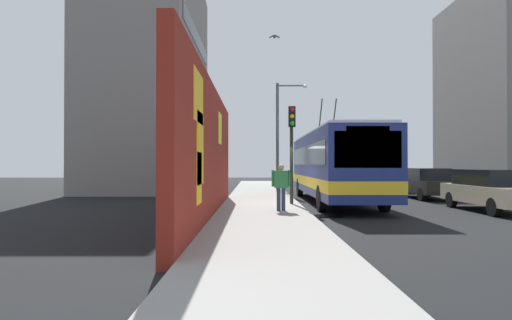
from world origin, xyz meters
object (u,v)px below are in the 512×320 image
(parked_car_white, at_px, (390,179))
(parked_car_black, at_px, (425,182))
(city_bus, at_px, (334,164))
(parked_car_champagne, at_px, (490,189))
(pedestrian_at_curb, at_px, (281,184))
(traffic_light, at_px, (292,138))
(street_lamp, at_px, (281,129))

(parked_car_white, bearing_deg, parked_car_black, -180.00)
(city_bus, bearing_deg, parked_car_champagne, -125.97)
(parked_car_white, relative_size, pedestrian_at_curb, 2.62)
(city_bus, height_order, parked_car_black, city_bus)
(parked_car_champagne, distance_m, parked_car_black, 6.14)
(city_bus, distance_m, pedestrian_at_curb, 5.63)
(parked_car_white, height_order, pedestrian_at_curb, pedestrian_at_curb)
(city_bus, distance_m, parked_car_champagne, 6.50)
(pedestrian_at_curb, bearing_deg, parked_car_white, -31.48)
(pedestrian_at_curb, relative_size, traffic_light, 0.40)
(traffic_light, bearing_deg, city_bus, -43.13)
(city_bus, height_order, pedestrian_at_curb, city_bus)
(parked_car_champagne, xyz_separation_m, parked_car_white, (11.90, -0.00, -0.00))
(parked_car_champagne, bearing_deg, parked_car_black, -0.00)
(pedestrian_at_curb, height_order, traffic_light, traffic_light)
(parked_car_black, relative_size, traffic_light, 1.18)
(parked_car_champagne, height_order, street_lamp, street_lamp)
(parked_car_black, bearing_deg, street_lamp, 58.81)
(city_bus, bearing_deg, street_lamp, 16.76)
(parked_car_black, height_order, traffic_light, traffic_light)
(city_bus, height_order, street_lamp, street_lamp)
(parked_car_black, distance_m, pedestrian_at_curb, 10.75)
(city_bus, xyz_separation_m, parked_car_black, (2.36, -5.20, -0.98))
(traffic_light, distance_m, street_lamp, 9.11)
(pedestrian_at_curb, distance_m, street_lamp, 11.98)
(pedestrian_at_curb, bearing_deg, traffic_light, -13.23)
(parked_car_champagne, relative_size, parked_car_white, 1.11)
(parked_car_champagne, xyz_separation_m, traffic_light, (1.48, 7.35, 2.03))
(parked_car_champagne, distance_m, traffic_light, 7.77)
(street_lamp, bearing_deg, parked_car_black, -121.19)
(parked_car_black, xyz_separation_m, parked_car_white, (5.77, 0.00, -0.00))
(city_bus, height_order, parked_car_champagne, city_bus)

